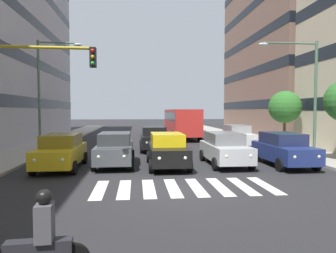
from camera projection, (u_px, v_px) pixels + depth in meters
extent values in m
plane|color=#262628|center=(185.00, 187.00, 11.50)|extent=(180.00, 180.00, 0.00)
cube|color=black|center=(287.00, 105.00, 34.97)|extent=(9.44, 18.61, 0.90)
cube|color=black|center=(288.00, 74.00, 34.78)|extent=(9.44, 18.61, 0.90)
cube|color=black|center=(288.00, 43.00, 34.59)|extent=(9.44, 18.61, 0.90)
cube|color=black|center=(289.00, 11.00, 34.41)|extent=(9.44, 18.61, 0.90)
cube|color=silver|center=(265.00, 185.00, 11.83)|extent=(0.45, 2.80, 0.01)
cube|color=silver|center=(242.00, 186.00, 11.73)|extent=(0.45, 2.80, 0.01)
cube|color=silver|center=(220.00, 186.00, 11.64)|extent=(0.45, 2.80, 0.01)
cube|color=silver|center=(196.00, 187.00, 11.55)|extent=(0.45, 2.80, 0.01)
cube|color=silver|center=(173.00, 188.00, 11.46)|extent=(0.45, 2.80, 0.01)
cube|color=silver|center=(149.00, 188.00, 11.36)|extent=(0.45, 2.80, 0.01)
cube|color=silver|center=(124.00, 189.00, 11.27)|extent=(0.45, 2.80, 0.01)
cube|color=silver|center=(100.00, 190.00, 11.18)|extent=(0.45, 2.80, 0.01)
cube|color=navy|center=(284.00, 152.00, 15.97)|extent=(1.80, 4.40, 0.80)
cube|color=#1D2547|center=(282.00, 138.00, 16.14)|extent=(1.58, 2.46, 0.60)
cylinder|color=black|center=(316.00, 164.00, 14.65)|extent=(0.22, 0.64, 0.64)
cylinder|color=black|center=(280.00, 165.00, 14.46)|extent=(0.22, 0.64, 0.64)
cylinder|color=black|center=(286.00, 155.00, 17.53)|extent=(0.22, 0.64, 0.64)
cylinder|color=black|center=(256.00, 156.00, 17.34)|extent=(0.22, 0.64, 0.64)
sphere|color=white|center=(318.00, 157.00, 13.89)|extent=(0.18, 0.18, 0.18)
sphere|color=white|center=(294.00, 157.00, 13.77)|extent=(0.18, 0.18, 0.18)
cube|color=#B2B7BC|center=(225.00, 152.00, 16.20)|extent=(1.80, 4.40, 0.80)
cube|color=slate|center=(224.00, 138.00, 16.36)|extent=(1.58, 2.46, 0.60)
cylinder|color=black|center=(251.00, 163.00, 14.87)|extent=(0.22, 0.64, 0.64)
cylinder|color=black|center=(215.00, 164.00, 14.69)|extent=(0.22, 0.64, 0.64)
cylinder|color=black|center=(233.00, 155.00, 17.76)|extent=(0.22, 0.64, 0.64)
cylinder|color=black|center=(202.00, 155.00, 17.57)|extent=(0.22, 0.64, 0.64)
sphere|color=white|center=(250.00, 156.00, 14.12)|extent=(0.18, 0.18, 0.18)
sphere|color=white|center=(226.00, 156.00, 14.00)|extent=(0.18, 0.18, 0.18)
cube|color=black|center=(167.00, 153.00, 15.62)|extent=(1.80, 4.40, 0.80)
cube|color=yellow|center=(167.00, 139.00, 15.78)|extent=(1.58, 2.46, 0.60)
cylinder|color=black|center=(190.00, 166.00, 14.29)|extent=(0.22, 0.64, 0.64)
cylinder|color=black|center=(151.00, 166.00, 14.10)|extent=(0.22, 0.64, 0.64)
cylinder|color=black|center=(181.00, 156.00, 17.17)|extent=(0.22, 0.64, 0.64)
cylinder|color=black|center=(149.00, 157.00, 16.99)|extent=(0.22, 0.64, 0.64)
sphere|color=white|center=(185.00, 158.00, 13.54)|extent=(0.18, 0.18, 0.18)
sphere|color=white|center=(159.00, 158.00, 13.42)|extent=(0.18, 0.18, 0.18)
cube|color=#474C51|center=(115.00, 152.00, 16.04)|extent=(1.80, 4.40, 0.80)
cube|color=#343639|center=(115.00, 138.00, 16.20)|extent=(1.58, 2.46, 0.60)
cylinder|color=black|center=(132.00, 164.00, 14.71)|extent=(0.22, 0.64, 0.64)
cylinder|color=black|center=(94.00, 165.00, 14.53)|extent=(0.22, 0.64, 0.64)
cylinder|color=black|center=(132.00, 155.00, 17.60)|extent=(0.22, 0.64, 0.64)
cylinder|color=black|center=(101.00, 156.00, 17.41)|extent=(0.22, 0.64, 0.64)
sphere|color=white|center=(124.00, 156.00, 13.96)|extent=(0.18, 0.18, 0.18)
sphere|color=white|center=(99.00, 157.00, 13.84)|extent=(0.18, 0.18, 0.18)
cube|color=gold|center=(61.00, 155.00, 15.08)|extent=(1.80, 4.40, 0.80)
cube|color=olive|center=(62.00, 140.00, 15.24)|extent=(1.58, 2.46, 0.60)
cylinder|color=black|center=(74.00, 168.00, 13.75)|extent=(0.22, 0.64, 0.64)
cylinder|color=black|center=(32.00, 169.00, 13.57)|extent=(0.22, 0.64, 0.64)
cylinder|color=black|center=(85.00, 158.00, 16.64)|extent=(0.22, 0.64, 0.64)
cylinder|color=black|center=(51.00, 158.00, 16.45)|extent=(0.22, 0.64, 0.64)
sphere|color=white|center=(63.00, 160.00, 13.00)|extent=(0.18, 0.18, 0.18)
sphere|color=white|center=(34.00, 160.00, 12.88)|extent=(0.18, 0.18, 0.18)
cube|color=silver|center=(237.00, 138.00, 24.46)|extent=(1.80, 4.40, 0.80)
cube|color=gray|center=(236.00, 129.00, 24.62)|extent=(1.58, 2.46, 0.60)
cylinder|color=black|center=(255.00, 145.00, 23.13)|extent=(0.22, 0.64, 0.64)
cylinder|color=black|center=(232.00, 145.00, 22.94)|extent=(0.22, 0.64, 0.64)
cylinder|color=black|center=(242.00, 141.00, 26.01)|extent=(0.22, 0.64, 0.64)
cylinder|color=black|center=(221.00, 141.00, 25.83)|extent=(0.22, 0.64, 0.64)
sphere|color=white|center=(254.00, 139.00, 22.38)|extent=(0.18, 0.18, 0.18)
sphere|color=white|center=(239.00, 139.00, 22.26)|extent=(0.18, 0.18, 0.18)
cube|color=black|center=(154.00, 141.00, 22.11)|extent=(1.80, 4.40, 0.80)
cube|color=black|center=(154.00, 131.00, 22.27)|extent=(1.58, 2.46, 0.60)
cylinder|color=black|center=(168.00, 148.00, 20.78)|extent=(0.22, 0.64, 0.64)
cylinder|color=black|center=(142.00, 149.00, 20.60)|extent=(0.22, 0.64, 0.64)
cylinder|color=black|center=(164.00, 144.00, 23.67)|extent=(0.22, 0.64, 0.64)
cylinder|color=black|center=(141.00, 144.00, 23.48)|extent=(0.22, 0.64, 0.64)
sphere|color=white|center=(164.00, 142.00, 20.03)|extent=(0.18, 0.18, 0.18)
sphere|color=white|center=(147.00, 143.00, 19.91)|extent=(0.18, 0.18, 0.18)
cube|color=red|center=(181.00, 121.00, 32.14)|extent=(2.50, 10.50, 2.50)
cube|color=black|center=(181.00, 116.00, 32.11)|extent=(2.52, 9.87, 0.80)
cylinder|color=black|center=(200.00, 136.00, 28.68)|extent=(0.28, 1.00, 1.00)
cylinder|color=black|center=(173.00, 136.00, 28.43)|extent=(0.28, 1.00, 1.00)
cylinder|color=black|center=(188.00, 131.00, 35.46)|extent=(0.28, 1.00, 1.00)
cylinder|color=black|center=(166.00, 131.00, 35.21)|extent=(0.28, 1.00, 1.00)
cube|color=#232328|center=(39.00, 251.00, 5.18)|extent=(1.12, 0.32, 0.36)
cube|color=#4C4C51|center=(45.00, 222.00, 5.18)|extent=(0.31, 0.38, 0.64)
sphere|color=black|center=(44.00, 197.00, 5.15)|extent=(0.26, 0.26, 0.26)
cylinder|color=#AD991E|center=(42.00, 47.00, 11.61)|extent=(3.80, 0.12, 0.12)
cube|color=black|center=(93.00, 58.00, 11.82)|extent=(0.24, 0.28, 0.76)
sphere|color=red|center=(92.00, 50.00, 11.66)|extent=(0.14, 0.14, 0.14)
sphere|color=orange|center=(92.00, 57.00, 11.67)|extent=(0.14, 0.14, 0.14)
sphere|color=green|center=(93.00, 63.00, 11.68)|extent=(0.14, 0.14, 0.14)
cylinder|color=#4C6B56|center=(315.00, 101.00, 17.21)|extent=(0.16, 0.16, 6.62)
cylinder|color=#4C6B56|center=(290.00, 43.00, 16.89)|extent=(3.10, 0.10, 0.10)
ellipsoid|color=#B7BCC1|center=(263.00, 44.00, 16.73)|extent=(0.56, 0.28, 0.20)
cylinder|color=#4C6B56|center=(39.00, 96.00, 20.37)|extent=(0.16, 0.16, 7.41)
cylinder|color=#4C6B56|center=(58.00, 43.00, 20.32)|extent=(2.58, 0.10, 0.10)
ellipsoid|color=#B7BCC1|center=(78.00, 45.00, 20.46)|extent=(0.56, 0.28, 0.20)
cylinder|color=#513823|center=(284.00, 132.00, 22.84)|extent=(0.20, 0.20, 2.29)
sphere|color=#2D6B28|center=(285.00, 107.00, 22.74)|extent=(2.40, 2.40, 2.40)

